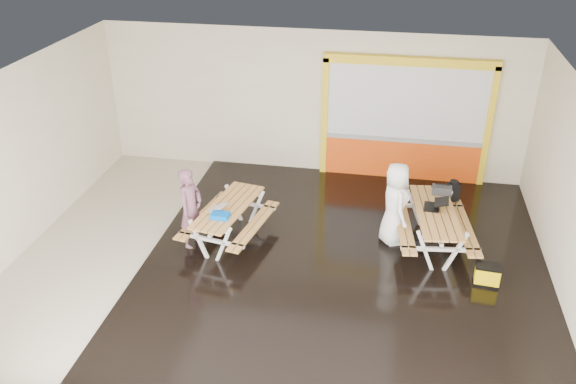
% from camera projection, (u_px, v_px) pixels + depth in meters
% --- Properties ---
extents(room, '(10.02, 8.02, 3.52)m').
position_uv_depth(room, '(279.00, 178.00, 10.69)').
color(room, '#B9AF9C').
rests_on(room, ground).
extents(deck, '(7.50, 7.98, 0.05)m').
position_uv_depth(deck, '(344.00, 265.00, 11.30)').
color(deck, black).
rests_on(deck, room).
extents(kiosk, '(3.88, 0.16, 3.00)m').
position_uv_depth(kiosk, '(405.00, 123.00, 13.90)').
color(kiosk, '#E04A0E').
rests_on(kiosk, room).
extents(picnic_table_left, '(1.71, 2.23, 0.81)m').
position_uv_depth(picnic_table_left, '(229.00, 214.00, 11.81)').
color(picnic_table_left, '#B88549').
rests_on(picnic_table_left, deck).
extents(picnic_table_right, '(1.68, 2.28, 0.85)m').
position_uv_depth(picnic_table_right, '(435.00, 220.00, 11.57)').
color(picnic_table_right, '#B88549').
rests_on(picnic_table_right, deck).
extents(person_left, '(0.53, 0.68, 1.67)m').
position_uv_depth(person_left, '(191.00, 209.00, 11.55)').
color(person_left, '#694153').
rests_on(person_left, deck).
extents(person_right, '(0.77, 0.96, 1.70)m').
position_uv_depth(person_right, '(395.00, 204.00, 11.64)').
color(person_right, white).
rests_on(person_right, deck).
extents(laptop_left, '(0.42, 0.40, 0.15)m').
position_uv_depth(laptop_left, '(217.00, 208.00, 11.55)').
color(laptop_left, silver).
rests_on(laptop_left, picnic_table_left).
extents(laptop_right, '(0.48, 0.43, 0.19)m').
position_uv_depth(laptop_right, '(435.00, 205.00, 11.55)').
color(laptop_right, black).
rests_on(laptop_right, picnic_table_right).
extents(blue_pouch, '(0.34, 0.25, 0.10)m').
position_uv_depth(blue_pouch, '(220.00, 216.00, 11.30)').
color(blue_pouch, blue).
rests_on(blue_pouch, picnic_table_left).
extents(toolbox, '(0.40, 0.21, 0.22)m').
position_uv_depth(toolbox, '(442.00, 190.00, 12.04)').
color(toolbox, black).
rests_on(toolbox, picnic_table_right).
extents(backpack, '(0.29, 0.22, 0.44)m').
position_uv_depth(backpack, '(453.00, 190.00, 12.35)').
color(backpack, black).
rests_on(backpack, picnic_table_right).
extents(dark_case, '(0.43, 0.32, 0.16)m').
position_uv_depth(dark_case, '(416.00, 240.00, 11.88)').
color(dark_case, black).
rests_on(dark_case, deck).
extents(fluke_bag, '(0.48, 0.33, 0.39)m').
position_uv_depth(fluke_bag, '(487.00, 275.00, 10.67)').
color(fluke_bag, black).
rests_on(fluke_bag, deck).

